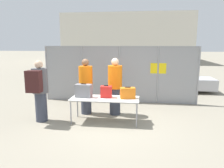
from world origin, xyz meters
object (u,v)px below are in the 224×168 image
at_px(security_worker_near, 115,86).
at_px(inspection_table, 105,100).
at_px(suitcase_red, 106,92).
at_px(security_worker_far, 86,86).
at_px(utility_trailer, 177,83).
at_px(suitcase_grey, 84,91).
at_px(traveler_hooded, 39,89).
at_px(suitcase_orange, 128,93).

bearing_deg(security_worker_near, inspection_table, 83.16).
relative_size(suitcase_red, security_worker_far, 0.20).
distance_m(security_worker_far, utility_trailer, 5.36).
xyz_separation_m(suitcase_grey, suitcase_red, (0.68, 0.05, -0.02)).
distance_m(inspection_table, traveler_hooded, 1.96).
relative_size(suitcase_grey, security_worker_near, 0.27).
bearing_deg(suitcase_orange, utility_trailer, 65.07).
bearing_deg(suitcase_orange, inspection_table, -175.44).
xyz_separation_m(suitcase_red, utility_trailer, (2.79, 4.59, -0.51)).
bearing_deg(traveler_hooded, suitcase_orange, 21.10).
xyz_separation_m(suitcase_red, security_worker_near, (0.18, 0.67, 0.06)).
distance_m(suitcase_grey, utility_trailer, 5.82).
relative_size(suitcase_grey, utility_trailer, 0.11).
xyz_separation_m(security_worker_far, utility_trailer, (3.57, 3.96, -0.55)).
xyz_separation_m(inspection_table, suitcase_red, (0.03, 0.09, 0.22)).
relative_size(inspection_table, security_worker_far, 1.10).
distance_m(suitcase_grey, security_worker_far, 0.69).
relative_size(security_worker_near, utility_trailer, 0.42).
bearing_deg(security_worker_near, traveler_hooded, 33.98).
relative_size(suitcase_orange, traveler_hooded, 0.25).
bearing_deg(suitcase_red, traveler_hooded, -170.41).
height_order(suitcase_red, utility_trailer, suitcase_red).
bearing_deg(utility_trailer, security_worker_near, -123.57).
relative_size(inspection_table, traveler_hooded, 1.09).
bearing_deg(traveler_hooded, security_worker_near, 39.59).
height_order(suitcase_orange, security_worker_far, security_worker_far).
height_order(inspection_table, suitcase_orange, suitcase_orange).
relative_size(suitcase_grey, security_worker_far, 0.27).
height_order(suitcase_grey, utility_trailer, suitcase_grey).
relative_size(inspection_table, security_worker_near, 1.08).
bearing_deg(inspection_table, suitcase_grey, 177.33).
bearing_deg(traveler_hooded, suitcase_red, 24.14).
xyz_separation_m(suitcase_orange, security_worker_far, (-1.42, 0.66, 0.05)).
height_order(traveler_hooded, security_worker_far, traveler_hooded).
bearing_deg(traveler_hooded, utility_trailer, 60.63).
height_order(security_worker_near, utility_trailer, security_worker_near).
distance_m(suitcase_red, suitcase_orange, 0.64).
xyz_separation_m(inspection_table, suitcase_grey, (-0.65, 0.03, 0.25)).
relative_size(suitcase_grey, suitcase_orange, 1.07).
bearing_deg(suitcase_grey, security_worker_near, 39.99).
bearing_deg(security_worker_far, suitcase_red, 146.60).
bearing_deg(inspection_table, suitcase_red, 71.55).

